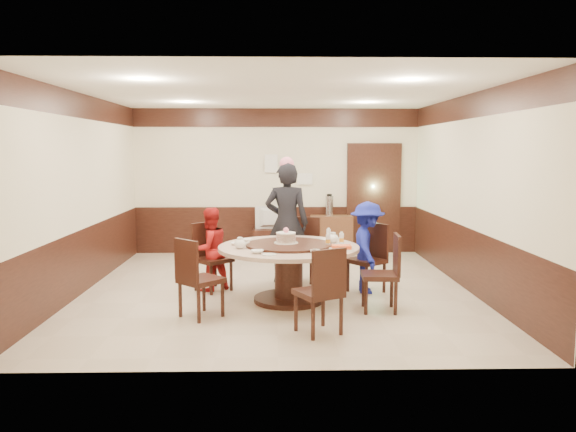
{
  "coord_description": "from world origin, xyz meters",
  "views": [
    {
      "loc": [
        -0.02,
        -7.93,
        2.01
      ],
      "look_at": [
        0.15,
        -0.23,
        1.1
      ],
      "focal_mm": 35.0,
      "sensor_mm": 36.0,
      "label": 1
    }
  ],
  "objects_px": {
    "banquet_table": "(289,262)",
    "shrimp_platter": "(341,248)",
    "thermos": "(329,206)",
    "person_red": "(210,249)",
    "tv_stand": "(275,242)",
    "side_cabinet": "(331,235)",
    "person_blue": "(367,247)",
    "birthday_cake": "(286,238)",
    "television": "(275,218)",
    "person_standing": "(287,223)"
  },
  "relations": [
    {
      "from": "person_blue",
      "to": "shrimp_platter",
      "type": "distance_m",
      "value": 0.94
    },
    {
      "from": "banquet_table",
      "to": "thermos",
      "type": "bearing_deg",
      "value": 75.78
    },
    {
      "from": "person_blue",
      "to": "television",
      "type": "distance_m",
      "value": 3.19
    },
    {
      "from": "tv_stand",
      "to": "television",
      "type": "height_order",
      "value": "television"
    },
    {
      "from": "shrimp_platter",
      "to": "tv_stand",
      "type": "xyz_separation_m",
      "value": [
        -0.84,
        3.71,
        -0.53
      ]
    },
    {
      "from": "tv_stand",
      "to": "television",
      "type": "bearing_deg",
      "value": 0.0
    },
    {
      "from": "person_standing",
      "to": "side_cabinet",
      "type": "distance_m",
      "value": 2.51
    },
    {
      "from": "banquet_table",
      "to": "person_standing",
      "type": "relative_size",
      "value": 1.02
    },
    {
      "from": "shrimp_platter",
      "to": "television",
      "type": "xyz_separation_m",
      "value": [
        -0.84,
        3.71,
        -0.06
      ]
    },
    {
      "from": "shrimp_platter",
      "to": "person_standing",
      "type": "bearing_deg",
      "value": 114.22
    },
    {
      "from": "person_standing",
      "to": "tv_stand",
      "type": "relative_size",
      "value": 2.14
    },
    {
      "from": "person_blue",
      "to": "tv_stand",
      "type": "relative_size",
      "value": 1.52
    },
    {
      "from": "shrimp_platter",
      "to": "side_cabinet",
      "type": "distance_m",
      "value": 3.77
    },
    {
      "from": "tv_stand",
      "to": "side_cabinet",
      "type": "bearing_deg",
      "value": 1.58
    },
    {
      "from": "person_blue",
      "to": "thermos",
      "type": "bearing_deg",
      "value": 7.94
    },
    {
      "from": "side_cabinet",
      "to": "person_blue",
      "type": "bearing_deg",
      "value": -85.82
    },
    {
      "from": "banquet_table",
      "to": "person_standing",
      "type": "distance_m",
      "value": 1.19
    },
    {
      "from": "person_standing",
      "to": "person_red",
      "type": "height_order",
      "value": "person_standing"
    },
    {
      "from": "banquet_table",
      "to": "birthday_cake",
      "type": "bearing_deg",
      "value": 129.21
    },
    {
      "from": "banquet_table",
      "to": "person_red",
      "type": "xyz_separation_m",
      "value": [
        -1.11,
        0.62,
        0.07
      ]
    },
    {
      "from": "person_red",
      "to": "person_blue",
      "type": "bearing_deg",
      "value": 137.74
    },
    {
      "from": "side_cabinet",
      "to": "person_red",
      "type": "bearing_deg",
      "value": -125.98
    },
    {
      "from": "shrimp_platter",
      "to": "birthday_cake",
      "type": "bearing_deg",
      "value": 151.33
    },
    {
      "from": "television",
      "to": "thermos",
      "type": "xyz_separation_m",
      "value": [
        1.04,
        0.03,
        0.22
      ]
    },
    {
      "from": "person_blue",
      "to": "tv_stand",
      "type": "height_order",
      "value": "person_blue"
    },
    {
      "from": "birthday_cake",
      "to": "tv_stand",
      "type": "xyz_separation_m",
      "value": [
        -0.14,
        3.34,
        -0.6
      ]
    },
    {
      "from": "birthday_cake",
      "to": "person_blue",
      "type": "bearing_deg",
      "value": 20.18
    },
    {
      "from": "person_blue",
      "to": "banquet_table",
      "type": "bearing_deg",
      "value": 115.57
    },
    {
      "from": "banquet_table",
      "to": "person_blue",
      "type": "bearing_deg",
      "value": 22.62
    },
    {
      "from": "thermos",
      "to": "shrimp_platter",
      "type": "bearing_deg",
      "value": -93.12
    },
    {
      "from": "banquet_table",
      "to": "shrimp_platter",
      "type": "distance_m",
      "value": 0.78
    },
    {
      "from": "person_red",
      "to": "thermos",
      "type": "bearing_deg",
      "value": -163.63
    },
    {
      "from": "person_red",
      "to": "shrimp_platter",
      "type": "xyz_separation_m",
      "value": [
        1.77,
        -0.96,
        0.18
      ]
    },
    {
      "from": "person_blue",
      "to": "television",
      "type": "height_order",
      "value": "person_blue"
    },
    {
      "from": "person_red",
      "to": "television",
      "type": "bearing_deg",
      "value": -147.0
    },
    {
      "from": "banquet_table",
      "to": "tv_stand",
      "type": "height_order",
      "value": "banquet_table"
    },
    {
      "from": "shrimp_platter",
      "to": "thermos",
      "type": "distance_m",
      "value": 3.75
    },
    {
      "from": "person_red",
      "to": "thermos",
      "type": "xyz_separation_m",
      "value": [
        1.98,
        2.78,
        0.34
      ]
    },
    {
      "from": "person_standing",
      "to": "thermos",
      "type": "xyz_separation_m",
      "value": [
        0.87,
        2.27,
        0.03
      ]
    },
    {
      "from": "person_standing",
      "to": "side_cabinet",
      "type": "bearing_deg",
      "value": -105.02
    },
    {
      "from": "person_standing",
      "to": "shrimp_platter",
      "type": "bearing_deg",
      "value": 120.95
    },
    {
      "from": "birthday_cake",
      "to": "banquet_table",
      "type": "bearing_deg",
      "value": -50.79
    },
    {
      "from": "banquet_table",
      "to": "side_cabinet",
      "type": "xyz_separation_m",
      "value": [
        0.91,
        3.41,
        -0.16
      ]
    },
    {
      "from": "tv_stand",
      "to": "television",
      "type": "xyz_separation_m",
      "value": [
        0.0,
        0.0,
        0.47
      ]
    },
    {
      "from": "banquet_table",
      "to": "person_standing",
      "type": "bearing_deg",
      "value": 90.1
    },
    {
      "from": "person_standing",
      "to": "thermos",
      "type": "height_order",
      "value": "person_standing"
    },
    {
      "from": "person_blue",
      "to": "side_cabinet",
      "type": "height_order",
      "value": "person_blue"
    },
    {
      "from": "banquet_table",
      "to": "television",
      "type": "bearing_deg",
      "value": 93.02
    },
    {
      "from": "birthday_cake",
      "to": "side_cabinet",
      "type": "distance_m",
      "value": 3.53
    },
    {
      "from": "person_standing",
      "to": "person_blue",
      "type": "height_order",
      "value": "person_standing"
    }
  ]
}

